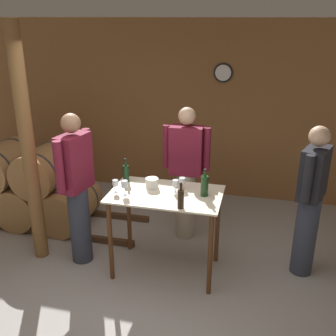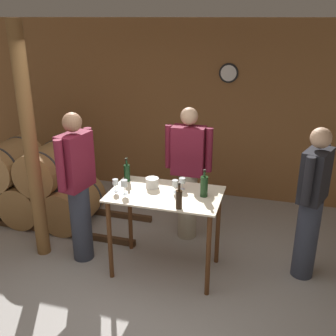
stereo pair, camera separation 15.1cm
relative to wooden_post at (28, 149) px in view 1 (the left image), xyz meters
name	(u,v)px [view 1 (the left image)]	position (x,y,z in m)	size (l,w,h in m)	color
ground_plane	(131,310)	(1.37, -0.66, -1.35)	(14.00, 14.00, 0.00)	#9E9993
back_wall	(190,110)	(1.37, 2.29, 0.00)	(8.40, 0.08, 2.70)	brown
barrel_rack	(27,188)	(-0.61, 0.75, -0.86)	(3.29, 0.82, 1.12)	#4C331E
tasting_table	(166,208)	(1.54, 0.07, -0.57)	(1.19, 0.72, 0.96)	beige
wooden_post	(28,149)	(0.00, 0.00, 0.00)	(0.16, 0.16, 2.70)	brown
wine_bottle_far_left	(126,173)	(1.03, 0.27, -0.29)	(0.07, 0.07, 0.27)	black
wine_bottle_left	(181,198)	(1.76, -0.23, -0.29)	(0.06, 0.06, 0.27)	black
wine_bottle_center	(205,185)	(1.95, 0.11, -0.28)	(0.08, 0.08, 0.30)	#193819
wine_glass_near_left	(115,183)	(1.02, -0.03, -0.29)	(0.06, 0.06, 0.14)	silver
wine_glass_near_center	(125,184)	(1.13, -0.07, -0.27)	(0.07, 0.07, 0.16)	silver
wine_glass_near_right	(175,184)	(1.63, 0.13, -0.30)	(0.07, 0.07, 0.14)	silver
wine_glass_far_side	(182,181)	(1.69, 0.22, -0.29)	(0.07, 0.07, 0.13)	silver
ice_bucket	(152,183)	(1.36, 0.18, -0.34)	(0.14, 0.14, 0.11)	white
person_host	(77,187)	(0.53, 0.03, -0.41)	(0.29, 0.58, 1.78)	#333847
person_visitor_with_scarf	(186,171)	(1.60, 0.86, -0.44)	(0.59, 0.24, 1.72)	#B7AD93
person_visitor_bearded	(310,200)	(3.04, 0.40, -0.45)	(0.34, 0.56, 1.70)	#333847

